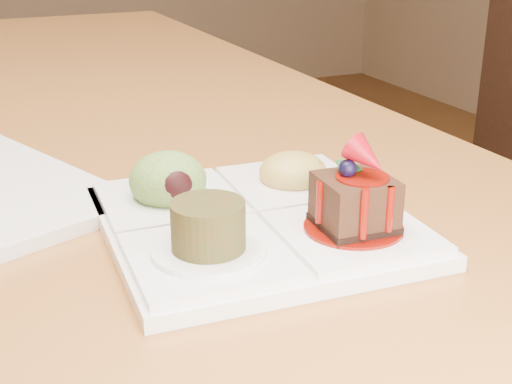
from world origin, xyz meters
name	(u,v)px	position (x,y,z in m)	size (l,w,h in m)	color
chair_right	(463,165)	(0.91, 0.13, 0.52)	(0.53, 0.53, 0.91)	black
sampler_plate	(253,210)	(0.18, -0.46, 0.77)	(0.25, 0.25, 0.09)	white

